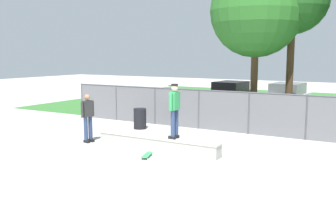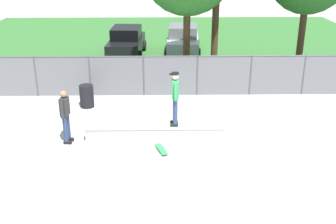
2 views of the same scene
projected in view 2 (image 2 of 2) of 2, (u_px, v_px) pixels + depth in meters
The scene contains 10 objects.
ground_plane at pixel (175, 160), 12.79m from camera, with size 80.00×80.00×0.00m, color #ADAAA3.
grass_strip at pixel (167, 42), 27.74m from camera, with size 28.11×20.00×0.02m, color #336B2D.
concrete_ledge at pixel (155, 132), 14.09m from camera, with size 4.68×0.49×0.48m.
skateboarder at pixel (175, 96), 13.65m from camera, with size 0.31×0.60×1.84m.
skateboard at pixel (161, 149), 13.28m from camera, with size 0.43×0.82×0.09m.
chainlink_fence at pixel (170, 74), 17.85m from camera, with size 16.18×0.07×1.76m.
car_black at pixel (126, 42), 24.21m from camera, with size 2.20×4.30×1.66m.
car_silver at pixel (183, 40), 24.70m from camera, with size 2.20×4.30×1.66m.
bystander at pixel (65, 114), 13.53m from camera, with size 0.31×0.60×1.82m.
trash_bin at pixel (87, 96), 16.75m from camera, with size 0.56×0.56×0.91m, color black.
Camera 2 is at (-0.41, -11.28, 6.19)m, focal length 44.56 mm.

